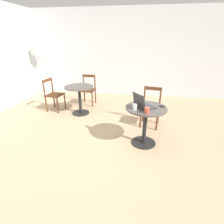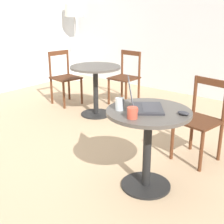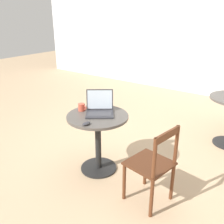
{
  "view_description": "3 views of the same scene",
  "coord_description": "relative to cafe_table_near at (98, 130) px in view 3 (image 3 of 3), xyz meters",
  "views": [
    {
      "loc": [
        -2.68,
        -0.43,
        1.83
      ],
      "look_at": [
        -0.0,
        0.01,
        0.68
      ],
      "focal_mm": 28.0,
      "sensor_mm": 36.0,
      "label": 1
    },
    {
      "loc": [
        -1.92,
        -1.84,
        1.56
      ],
      "look_at": [
        0.2,
        -0.16,
        0.62
      ],
      "focal_mm": 50.0,
      "sensor_mm": 36.0,
      "label": 2
    },
    {
      "loc": [
        1.87,
        -2.61,
        1.83
      ],
      "look_at": [
        0.08,
        -0.13,
        0.6
      ],
      "focal_mm": 40.0,
      "sensor_mm": 36.0,
      "label": 3
    }
  ],
  "objects": [
    {
      "name": "mouse",
      "position": [
        0.07,
        -0.28,
        0.21
      ],
      "size": [
        0.06,
        0.1,
        0.03
      ],
      "color": "#2D2D33",
      "rests_on": "cafe_table_near"
    },
    {
      "name": "ground_plane",
      "position": [
        -0.18,
        0.56,
        -0.53
      ],
      "size": [
        16.0,
        16.0,
        0.0
      ],
      "primitive_type": "plane",
      "color": "tan"
    },
    {
      "name": "mug",
      "position": [
        -0.24,
        -0.0,
        0.24
      ],
      "size": [
        0.12,
        0.08,
        0.09
      ],
      "color": "#C64C38",
      "rests_on": "cafe_table_near"
    },
    {
      "name": "laptop",
      "position": [
        -0.01,
        0.06,
        0.24
      ],
      "size": [
        0.43,
        0.42,
        0.26
      ],
      "color": "#2D2D33",
      "rests_on": "cafe_table_near"
    },
    {
      "name": "cafe_table_near",
      "position": [
        0.0,
        0.0,
        0.0
      ],
      "size": [
        0.71,
        0.71,
        0.72
      ],
      "color": "black",
      "rests_on": "ground_plane"
    },
    {
      "name": "chair_near_right",
      "position": [
        0.8,
        -0.13,
        -0.1
      ],
      "size": [
        0.46,
        0.46,
        0.85
      ],
      "color": "#562D19",
      "rests_on": "ground_plane"
    },
    {
      "name": "drinking_glass",
      "position": [
        -0.14,
        0.19,
        0.24
      ],
      "size": [
        0.07,
        0.07,
        0.1
      ],
      "color": "silver",
      "rests_on": "cafe_table_near"
    },
    {
      "name": "wall_back",
      "position": [
        -0.18,
        3.79,
        0.82
      ],
      "size": [
        9.4,
        0.06,
        2.7
      ],
      "color": "silver",
      "rests_on": "ground_plane"
    }
  ]
}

